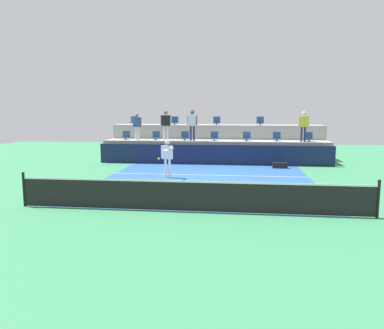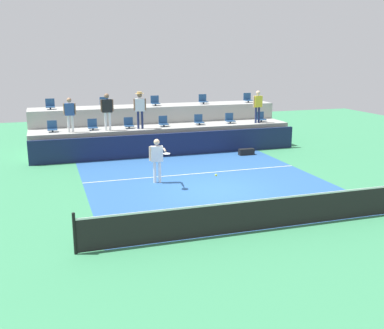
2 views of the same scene
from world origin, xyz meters
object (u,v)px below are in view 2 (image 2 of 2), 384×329
(stadium_chair_lower_far_left, at_px, (52,127))
(stadium_chair_lower_center, at_px, (163,122))
(tennis_ball, at_px, (216,175))
(stadium_chair_lower_left, at_px, (93,125))
(stadium_chair_upper_center, at_px, (155,101))
(stadium_chair_lower_mid_right, at_px, (199,120))
(spectator_in_white, at_px, (107,108))
(equipment_bag, at_px, (246,152))
(stadium_chair_lower_mid_left, at_px, (129,124))
(spectator_with_hat, at_px, (140,106))
(stadium_chair_lower_right, at_px, (230,119))
(spectator_leaning_on_rail, at_px, (258,104))
(stadium_chair_upper_far_left, at_px, (50,105))
(stadium_chair_upper_far_right, at_px, (248,98))
(stadium_chair_upper_right, at_px, (203,100))
(stadium_chair_upper_left, at_px, (104,103))
(stadium_chair_lower_far_right, at_px, (261,118))
(tennis_player, at_px, (157,156))
(spectator_in_grey, at_px, (70,112))

(stadium_chair_lower_far_left, xyz_separation_m, stadium_chair_lower_center, (5.33, 0.00, 0.00))
(stadium_chair_lower_far_left, distance_m, tennis_ball, 11.09)
(stadium_chair_lower_left, xyz_separation_m, stadium_chair_upper_center, (3.51, 1.80, 0.85))
(stadium_chair_lower_left, xyz_separation_m, stadium_chair_lower_mid_right, (5.36, 0.00, 0.00))
(spectator_in_white, relative_size, equipment_bag, 2.29)
(stadium_chair_lower_far_left, height_order, stadium_chair_lower_mid_left, same)
(stadium_chair_lower_center, distance_m, spectator_with_hat, 1.58)
(stadium_chair_lower_far_left, bearing_deg, stadium_chair_lower_right, 0.00)
(spectator_in_white, relative_size, spectator_leaning_on_rail, 1.04)
(stadium_chair_upper_far_left, distance_m, stadium_chair_upper_far_right, 10.73)
(spectator_in_white, distance_m, spectator_leaning_on_rail, 7.79)
(stadium_chair_lower_right, bearing_deg, stadium_chair_lower_mid_left, 180.00)
(stadium_chair_lower_center, xyz_separation_m, stadium_chair_upper_right, (2.72, 1.80, 0.85))
(stadium_chair_upper_right, bearing_deg, stadium_chair_lower_far_left, -167.40)
(stadium_chair_lower_center, xyz_separation_m, stadium_chair_lower_mid_right, (1.88, 0.00, 0.00))
(stadium_chair_lower_mid_right, bearing_deg, spectator_in_white, -175.32)
(stadium_chair_lower_mid_left, bearing_deg, stadium_chair_lower_far_left, 180.00)
(stadium_chair_lower_left, relative_size, stadium_chair_upper_far_left, 1.00)
(stadium_chair_upper_far_left, bearing_deg, spectator_in_white, -41.00)
(stadium_chair_upper_center, bearing_deg, spectator_with_hat, -120.23)
(stadium_chair_upper_far_left, height_order, stadium_chair_upper_left, same)
(stadium_chair_upper_far_left, distance_m, stadium_chair_upper_center, 5.35)
(stadium_chair_lower_left, bearing_deg, stadium_chair_lower_center, 0.00)
(stadium_chair_lower_center, relative_size, spectator_leaning_on_rail, 0.31)
(stadium_chair_lower_far_right, height_order, stadium_chair_upper_right, stadium_chair_upper_right)
(stadium_chair_lower_far_left, distance_m, stadium_chair_upper_right, 8.30)
(stadium_chair_upper_far_left, relative_size, tennis_ball, 7.65)
(stadium_chair_lower_mid_right, height_order, spectator_with_hat, spectator_with_hat)
(stadium_chair_lower_mid_right, xyz_separation_m, equipment_bag, (1.70, -2.18, -1.31))
(stadium_chair_lower_far_right, relative_size, stadium_chair_upper_far_right, 1.00)
(stadium_chair_upper_left, height_order, tennis_player, stadium_chair_upper_left)
(tennis_player, xyz_separation_m, equipment_bag, (5.29, 3.49, -0.89))
(stadium_chair_lower_far_right, height_order, stadium_chair_upper_center, stadium_chair_upper_center)
(stadium_chair_lower_center, relative_size, tennis_ball, 7.65)
(stadium_chair_lower_center, bearing_deg, tennis_ball, -96.15)
(stadium_chair_lower_left, height_order, tennis_player, stadium_chair_lower_left)
(stadium_chair_upper_right, height_order, spectator_with_hat, spectator_with_hat)
(stadium_chair_lower_left, bearing_deg, stadium_chair_upper_far_right, 11.44)
(stadium_chair_upper_left, bearing_deg, tennis_player, -82.80)
(stadium_chair_upper_center, bearing_deg, tennis_player, -103.07)
(stadium_chair_lower_far_left, xyz_separation_m, spectator_in_grey, (0.81, -0.38, 0.73))
(spectator_with_hat, bearing_deg, stadium_chair_lower_far_right, 3.32)
(stadium_chair_upper_far_left, xyz_separation_m, stadium_chair_upper_far_right, (10.73, 0.00, 0.00))
(stadium_chair_upper_far_left, height_order, stadium_chair_upper_center, same)
(stadium_chair_upper_center, distance_m, stadium_chair_upper_right, 2.70)
(stadium_chair_lower_far_left, bearing_deg, tennis_player, -57.48)
(stadium_chair_upper_center, bearing_deg, stadium_chair_upper_right, 0.00)
(stadium_chair_lower_far_right, bearing_deg, stadium_chair_upper_right, 145.70)
(spectator_leaning_on_rail, bearing_deg, stadium_chair_lower_left, 177.40)
(stadium_chair_lower_center, xyz_separation_m, spectator_in_grey, (-4.52, -0.38, 0.73))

